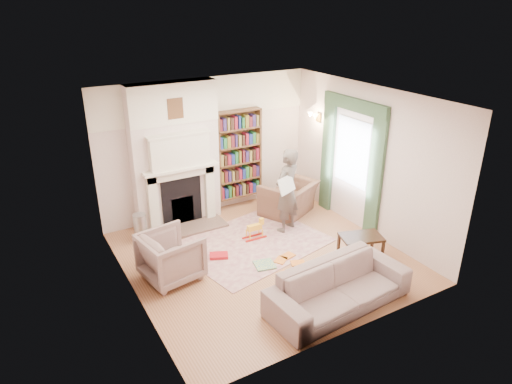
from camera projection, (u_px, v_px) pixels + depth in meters
floor at (263, 257)px, 8.02m from camera, size 4.50×4.50×0.00m
ceiling at (264, 98)px, 6.91m from camera, size 4.50×4.50×0.00m
wall_back at (207, 147)px, 9.26m from camera, size 4.50×0.00×4.50m
wall_front at (356, 242)px, 5.67m from camera, size 4.50×0.00×4.50m
wall_left at (127, 213)px, 6.44m from camera, size 0.00×4.50×4.50m
wall_right at (367, 161)px, 8.50m from camera, size 0.00×4.50×4.50m
fireplace at (176, 156)px, 8.76m from camera, size 1.70×0.58×2.80m
bookcase at (238, 154)px, 9.54m from camera, size 1.00×0.24×1.85m
window at (352, 152)px, 8.79m from camera, size 0.02×0.90×1.30m
curtain_left at (375, 176)px, 8.31m from camera, size 0.07×0.32×2.40m
curtain_right at (328, 155)px, 9.43m from camera, size 0.07×0.32×2.40m
pelmet at (355, 105)px, 8.40m from camera, size 0.09×1.70×0.24m
wall_sconce at (311, 119)px, 9.39m from camera, size 0.20×0.24×0.24m
rug at (252, 243)px, 8.45m from camera, size 2.89×2.45×0.01m
armchair_reading at (289, 198)px, 9.51m from camera, size 1.36×1.30×0.69m
armchair_left at (171, 256)px, 7.27m from camera, size 1.00×0.98×0.79m
sofa at (339, 287)px, 6.64m from camera, size 2.26×1.02×0.64m
man_reading at (287, 191)px, 8.63m from camera, size 0.71×0.60×1.66m
newspaper at (287, 185)px, 8.32m from camera, size 0.45×0.29×0.30m
coffee_table at (360, 248)px, 7.87m from camera, size 0.80×0.64×0.45m
paraffin_heater at (141, 228)px, 8.43m from camera, size 0.27×0.27×0.55m
rocking_horse at (254, 229)px, 8.55m from camera, size 0.45×0.19×0.39m
board_game at (265, 265)px, 7.73m from camera, size 0.40×0.40×0.03m
game_box_lid at (219, 256)px, 7.98m from camera, size 0.38×0.33×0.05m
comic_annuals at (288, 263)px, 7.79m from camera, size 0.69×0.72×0.02m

